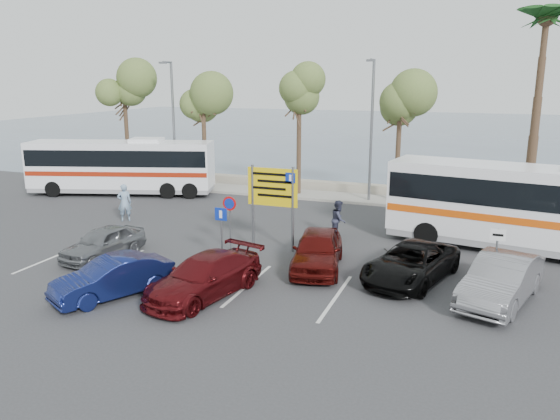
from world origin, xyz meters
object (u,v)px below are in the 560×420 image
(car_silver_a, at_px, (103,243))
(car_maroon, at_px, (204,277))
(pedestrian_near, at_px, (124,202))
(street_lamp_left, at_px, (173,118))
(suv_black, at_px, (411,263))
(car_red, at_px, (317,250))
(car_blue, at_px, (113,277))
(direction_sign, at_px, (273,194))
(pedestrian_far, at_px, (339,219))
(car_silver_b, at_px, (501,280))
(coach_bus_left, at_px, (121,168))
(street_lamp_right, at_px, (371,124))
(coach_bus_right, at_px, (541,212))

(car_silver_a, distance_m, car_maroon, 6.11)
(car_silver_a, relative_size, pedestrian_near, 1.96)
(street_lamp_left, distance_m, suv_black, 21.19)
(car_red, bearing_deg, car_maroon, -136.54)
(suv_black, distance_m, pedestrian_near, 15.22)
(car_blue, distance_m, pedestrian_near, 10.25)
(direction_sign, relative_size, car_silver_a, 0.96)
(car_maroon, xyz_separation_m, pedestrian_far, (2.45, 8.23, 0.19))
(car_blue, relative_size, car_silver_b, 0.86)
(car_silver_b, bearing_deg, pedestrian_far, 158.82)
(coach_bus_left, distance_m, pedestrian_far, 15.92)
(coach_bus_left, height_order, pedestrian_near, coach_bus_left)
(car_red, bearing_deg, street_lamp_right, 81.10)
(street_lamp_right, bearing_deg, coach_bus_left, -168.62)
(car_blue, bearing_deg, coach_bus_right, 63.88)
(coach_bus_right, relative_size, car_red, 2.84)
(pedestrian_far, bearing_deg, suv_black, -143.19)
(coach_bus_left, bearing_deg, car_silver_b, -24.36)
(suv_black, bearing_deg, street_lamp_right, 124.51)
(direction_sign, height_order, car_silver_a, direction_sign)
(street_lamp_left, xyz_separation_m, direction_sign, (11.00, -10.32, -2.17))
(car_red, bearing_deg, car_blue, -149.52)
(car_blue, xyz_separation_m, car_red, (5.60, 5.00, 0.09))
(car_red, distance_m, car_silver_b, 6.57)
(suv_black, xyz_separation_m, car_silver_b, (3.00, -0.96, 0.10))
(coach_bus_right, distance_m, car_silver_a, 17.89)
(street_lamp_right, distance_m, suv_black, 13.26)
(suv_black, relative_size, pedestrian_far, 2.72)
(street_lamp_right, distance_m, car_maroon, 16.55)
(street_lamp_left, xyz_separation_m, coach_bus_left, (-2.00, -3.02, -2.96))
(coach_bus_right, xyz_separation_m, pedestrian_near, (-19.33, -1.50, -0.82))
(car_maroon, xyz_separation_m, car_red, (2.76, 3.90, 0.07))
(street_lamp_left, relative_size, street_lamp_right, 1.00)
(direction_sign, height_order, pedestrian_near, direction_sign)
(street_lamp_left, distance_m, coach_bus_right, 22.81)
(car_blue, height_order, suv_black, suv_black)
(street_lamp_right, height_order, car_red, street_lamp_right)
(car_silver_a, bearing_deg, car_maroon, -11.83)
(suv_black, relative_size, car_silver_b, 1.03)
(car_silver_a, bearing_deg, car_red, 20.23)
(direction_sign, distance_m, car_maroon, 5.87)
(coach_bus_right, bearing_deg, car_red, -148.04)
(car_maroon, relative_size, pedestrian_near, 2.46)
(street_lamp_left, relative_size, car_maroon, 1.70)
(street_lamp_right, height_order, direction_sign, street_lamp_right)
(coach_bus_left, distance_m, car_silver_b, 24.17)
(car_maroon, distance_m, car_red, 4.78)
(coach_bus_right, height_order, car_silver_a, coach_bus_right)
(coach_bus_left, xyz_separation_m, car_blue, (9.90, -14.00, -0.98))
(direction_sign, relative_size, car_maroon, 0.77)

